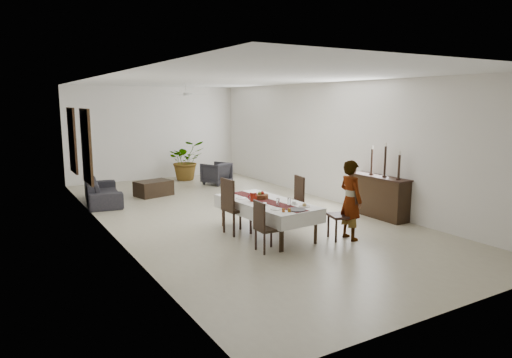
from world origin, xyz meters
name	(u,v)px	position (x,y,z in m)	size (l,w,h in m)	color
floor	(236,214)	(0.00, 0.00, 0.00)	(6.00, 12.00, 0.00)	#B3AC8E
ceiling	(235,79)	(0.00, 0.00, 3.20)	(6.00, 12.00, 0.02)	white
wall_back	(154,133)	(0.00, 6.00, 1.60)	(6.00, 0.02, 3.20)	white
wall_front	(461,190)	(0.00, -6.00, 1.60)	(6.00, 0.02, 3.20)	white
wall_left	(105,156)	(-3.00, 0.00, 1.60)	(0.02, 12.00, 3.20)	white
wall_right	(333,142)	(3.00, 0.00, 1.60)	(0.02, 12.00, 3.20)	white
dining_table_top	(266,203)	(-0.26, -1.82, 0.67)	(0.92, 2.20, 0.05)	black
table_leg_fl	(282,234)	(-0.58, -2.90, 0.32)	(0.06, 0.06, 0.64)	black
table_leg_fr	(316,227)	(0.22, -2.84, 0.32)	(0.06, 0.06, 0.64)	black
table_leg_bl	(223,212)	(-0.73, -0.81, 0.32)	(0.06, 0.06, 0.64)	black
table_leg_br	(254,207)	(0.07, -0.75, 0.32)	(0.06, 0.06, 0.64)	black
tablecloth_top	(266,201)	(-0.26, -1.82, 0.69)	(1.08, 2.37, 0.01)	white
tablecloth_drape_left	(244,211)	(-0.79, -1.86, 0.56)	(0.01, 2.37, 0.28)	silver
tablecloth_drape_right	(287,204)	(0.28, -1.78, 0.56)	(0.01, 2.37, 0.28)	silver
tablecloth_drape_near	(304,220)	(-0.17, -3.00, 0.56)	(1.08, 0.01, 0.28)	white
tablecloth_drape_far	(236,198)	(-0.34, -0.65, 0.56)	(1.08, 0.01, 0.28)	silver
table_runner	(266,201)	(-0.26, -1.82, 0.70)	(0.32, 2.29, 0.00)	#591919
red_pitcher	(253,197)	(-0.50, -1.70, 0.79)	(0.14, 0.14, 0.18)	maroon
pitcher_handle	(250,197)	(-0.57, -1.71, 0.79)	(0.11, 0.11, 0.02)	maroon
wine_glass_near	(289,202)	(-0.10, -2.41, 0.78)	(0.06, 0.06, 0.16)	white
wine_glass_mid	(278,202)	(-0.31, -2.33, 0.78)	(0.06, 0.06, 0.16)	white
teacup_right	(294,203)	(0.06, -2.35, 0.73)	(0.08, 0.08, 0.06)	white
saucer_right	(294,204)	(0.06, -2.35, 0.70)	(0.14, 0.14, 0.01)	white
teacup_left	(265,204)	(-0.51, -2.16, 0.73)	(0.08, 0.08, 0.06)	silver
saucer_left	(265,205)	(-0.51, -2.16, 0.70)	(0.14, 0.14, 0.01)	white
plate_near_right	(304,206)	(0.10, -2.63, 0.71)	(0.22, 0.22, 0.01)	silver
bread_near_right	(304,205)	(0.10, -2.63, 0.73)	(0.08, 0.08, 0.08)	tan
plate_near_left	(276,209)	(-0.48, -2.53, 0.71)	(0.22, 0.22, 0.01)	silver
plate_far_left	(241,198)	(-0.59, -1.34, 0.71)	(0.22, 0.22, 0.01)	white
serving_tray	(297,210)	(-0.19, -2.78, 0.71)	(0.33, 0.33, 0.02)	#444449
jam_jar_a	(289,210)	(-0.39, -2.83, 0.73)	(0.06, 0.06, 0.07)	brown
jam_jar_b	(283,210)	(-0.48, -2.78, 0.73)	(0.06, 0.06, 0.07)	#8C4014
fruit_basket	(262,197)	(-0.23, -1.59, 0.74)	(0.28, 0.28, 0.09)	brown
fruit_red	(262,193)	(-0.20, -1.57, 0.81)	(0.08, 0.08, 0.08)	maroon
fruit_green	(260,193)	(-0.27, -1.57, 0.81)	(0.07, 0.07, 0.07)	olive
chair_right_near_seat	(341,216)	(0.85, -2.84, 0.47)	(0.45, 0.45, 0.05)	black
chair_right_near_leg_fl	(354,230)	(0.97, -3.07, 0.22)	(0.05, 0.05, 0.45)	black
chair_right_near_leg_fr	(345,225)	(1.07, -2.72, 0.22)	(0.05, 0.05, 0.45)	black
chair_right_near_leg_bl	(336,231)	(0.62, -2.97, 0.22)	(0.05, 0.05, 0.45)	black
chair_right_near_leg_br	(328,226)	(0.72, -2.62, 0.22)	(0.05, 0.05, 0.45)	black
chair_right_near_back	(351,200)	(1.04, -2.90, 0.78)	(0.45, 0.04, 0.58)	black
chair_right_far_seat	(291,202)	(0.72, -1.31, 0.46)	(0.44, 0.44, 0.05)	black
chair_right_far_leg_fl	(302,214)	(0.87, -1.51, 0.22)	(0.04, 0.04, 0.44)	black
chair_right_far_leg_fr	(295,210)	(0.92, -1.16, 0.22)	(0.04, 0.04, 0.44)	black
chair_right_far_leg_bl	(287,215)	(0.51, -1.46, 0.22)	(0.04, 0.04, 0.44)	black
chair_right_far_leg_br	(280,212)	(0.57, -1.10, 0.22)	(0.04, 0.04, 0.44)	black
chair_right_far_back	(299,188)	(0.92, -1.34, 0.76)	(0.44, 0.04, 0.56)	black
chair_left_near_seat	(268,229)	(-0.79, -2.74, 0.42)	(0.40, 0.40, 0.05)	black
chair_left_near_leg_fl	(256,239)	(-0.95, -2.57, 0.20)	(0.04, 0.04, 0.39)	black
chair_left_near_leg_fr	(264,244)	(-0.96, -2.90, 0.20)	(0.04, 0.04, 0.39)	black
chair_left_near_leg_bl	(271,237)	(-0.62, -2.59, 0.20)	(0.04, 0.04, 0.39)	black
chair_left_near_leg_br	(280,242)	(-0.64, -2.91, 0.20)	(0.04, 0.04, 0.39)	black
chair_left_near_back	(259,216)	(-0.97, -2.73, 0.69)	(0.40, 0.04, 0.51)	black
chair_left_far_seat	(237,209)	(-0.74, -1.46, 0.51)	(0.49, 0.49, 0.06)	black
chair_left_far_leg_fl	(224,221)	(-0.95, -1.27, 0.24)	(0.05, 0.05, 0.48)	black
chair_left_far_leg_fr	(234,225)	(-0.92, -1.67, 0.24)	(0.05, 0.05, 0.48)	black
chair_left_far_leg_bl	(240,218)	(-0.55, -1.24, 0.24)	(0.05, 0.05, 0.48)	black
chair_left_far_leg_br	(251,223)	(-0.52, -1.64, 0.24)	(0.05, 0.05, 0.48)	black
chair_left_far_back	(228,194)	(-0.96, -1.47, 0.85)	(0.49, 0.04, 0.62)	black
woman	(351,200)	(0.99, -2.93, 0.79)	(0.57, 0.38, 1.58)	gray
sideboard_body	(378,197)	(2.78, -1.93, 0.47)	(0.42, 1.57, 0.94)	black
sideboard_top	(379,177)	(2.78, -1.93, 0.96)	(0.46, 1.63, 0.03)	black
candlestick_near_base	(398,179)	(2.78, -2.50, 0.99)	(0.10, 0.10, 0.03)	black
candlestick_near_shaft	(399,167)	(2.78, -2.50, 1.27)	(0.05, 0.05, 0.52)	black
candlestick_near_candle	(400,153)	(2.78, -2.50, 1.57)	(0.04, 0.04, 0.08)	beige
candlestick_mid_base	(384,176)	(2.78, -2.09, 0.99)	(0.10, 0.10, 0.03)	black
candlestick_mid_shaft	(385,161)	(2.78, -2.09, 1.34)	(0.05, 0.05, 0.68)	black
candlestick_mid_candle	(386,144)	(2.78, -2.09, 1.73)	(0.04, 0.04, 0.08)	white
candlestick_far_base	(371,174)	(2.78, -1.67, 0.99)	(0.10, 0.10, 0.03)	black
candlestick_far_shaft	(372,161)	(2.78, -1.67, 1.29)	(0.05, 0.05, 0.58)	black
candlestick_far_candle	(372,147)	(2.78, -1.67, 1.62)	(0.04, 0.04, 0.08)	beige
sofa	(103,191)	(-2.49, 2.92, 0.32)	(2.16, 0.84, 0.63)	#2A272C
armchair	(216,173)	(1.35, 3.89, 0.36)	(0.77, 0.79, 0.72)	#2C2A2F
coffee_table	(154,188)	(-1.02, 3.12, 0.22)	(0.98, 0.65, 0.44)	black
potted_plant	(186,160)	(0.84, 5.21, 0.68)	(1.23, 1.07, 1.37)	#2E5E25
mirror_frame_near	(86,147)	(-2.96, 2.20, 1.60)	(0.06, 1.05, 1.85)	black
mirror_glass_near	(88,147)	(-2.92, 2.20, 1.60)	(0.01, 0.90, 1.70)	white
mirror_frame_far	(72,140)	(-2.96, 4.30, 1.60)	(0.06, 1.05, 1.85)	black
mirror_glass_far	(74,140)	(-2.92, 4.30, 1.60)	(0.01, 0.90, 1.70)	silver
fan_rod	(186,87)	(0.00, 3.00, 3.10)	(0.04, 0.04, 0.20)	white
fan_hub	(186,94)	(0.00, 3.00, 2.90)	(0.16, 0.16, 0.08)	silver
fan_blade_n	(181,94)	(0.00, 3.35, 2.90)	(0.10, 0.55, 0.01)	silver
fan_blade_s	(191,94)	(0.00, 2.65, 2.90)	(0.10, 0.55, 0.01)	white
fan_blade_e	(197,94)	(0.35, 3.00, 2.90)	(0.55, 0.10, 0.01)	silver
fan_blade_w	(174,94)	(-0.35, 3.00, 2.90)	(0.55, 0.10, 0.01)	silver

